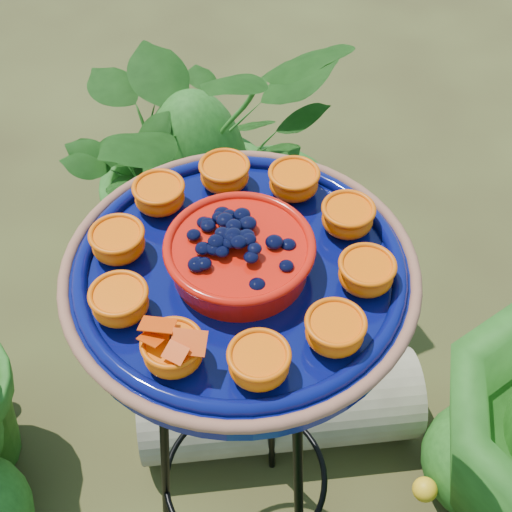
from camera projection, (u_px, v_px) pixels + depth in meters
name	position (u px, v px, depth m)	size (l,w,h in m)	color
ground_plane	(210.00, 500.00, 1.64)	(20.00, 20.00, 0.00)	#312A16
tripod_stand	(244.00, 418.00, 1.19)	(0.38, 0.38, 0.87)	black
feeder_dish	(240.00, 269.00, 0.91)	(0.53, 0.53, 0.10)	#060C4F
driftwood_log	(279.00, 405.00, 1.68)	(0.22, 0.22, 0.65)	gray
shrub_back_left	(195.00, 154.00, 1.85)	(0.70, 0.61, 0.78)	#1B4813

